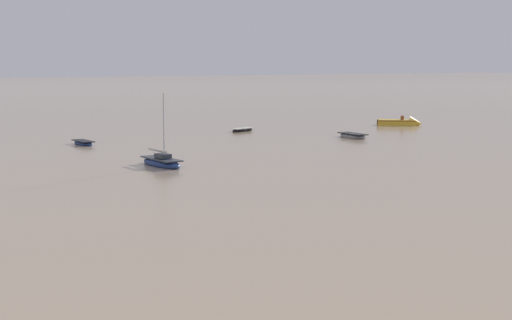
% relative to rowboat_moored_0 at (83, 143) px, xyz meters
% --- Properties ---
extents(rowboat_moored_0, '(1.54, 3.94, 0.61)m').
position_rel_rowboat_moored_0_xyz_m(rowboat_moored_0, '(0.00, 0.00, 0.00)').
color(rowboat_moored_0, navy).
rests_on(rowboat_moored_0, ground).
extents(sailboat_moored_0, '(2.10, 5.86, 6.47)m').
position_rel_rowboat_moored_0_xyz_m(sailboat_moored_0, '(0.28, -19.71, 0.11)').
color(sailboat_moored_0, navy).
rests_on(sailboat_moored_0, ground).
extents(motorboat_moored_1, '(6.01, 5.43, 2.07)m').
position_rel_rowboat_moored_0_xyz_m(motorboat_moored_1, '(46.02, 1.87, 0.12)').
color(motorboat_moored_1, gold).
rests_on(motorboat_moored_1, ground).
extents(rowboat_moored_2, '(1.67, 4.52, 0.71)m').
position_rel_rowboat_moored_0_xyz_m(rowboat_moored_2, '(29.26, -8.56, 0.03)').
color(rowboat_moored_2, gray).
rests_on(rowboat_moored_2, ground).
extents(rowboat_moored_3, '(3.90, 2.43, 0.58)m').
position_rel_rowboat_moored_0_xyz_m(rowboat_moored_3, '(22.35, 5.04, -0.01)').
color(rowboat_moored_3, black).
rests_on(rowboat_moored_3, ground).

